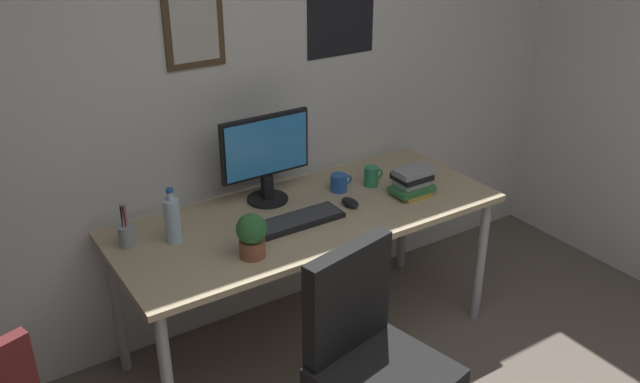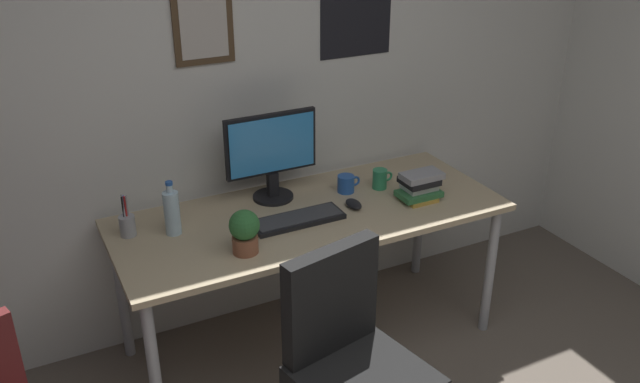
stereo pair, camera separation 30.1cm
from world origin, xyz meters
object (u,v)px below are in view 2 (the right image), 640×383
Objects in this scene: monitor at (271,153)px; keyboard at (298,219)px; potted_plant at (244,230)px; office_chair at (351,357)px; coffee_mug_near at (380,179)px; computer_mouse at (354,204)px; coffee_mug_far at (346,184)px; pen_cup at (127,224)px; water_bottle at (172,212)px; book_stack_left at (420,186)px.

monitor is 0.36m from keyboard.
office_chair is at bearing -69.87° from potted_plant.
potted_plant reaches higher than coffee_mug_near.
computer_mouse is 0.27m from coffee_mug_near.
coffee_mug_far is 0.62× the size of pen_cup.
monitor is 0.55m from potted_plant.
potted_plant reaches higher than coffee_mug_far.
coffee_mug_near is (1.07, -0.01, -0.06)m from water_bottle.
computer_mouse is 0.64m from potted_plant.
computer_mouse is 0.51× the size of book_stack_left.
coffee_mug_near is 0.18m from coffee_mug_far.
coffee_mug_near is (0.64, 0.85, 0.28)m from office_chair.
monitor is at bearing 165.32° from coffee_mug_near.
computer_mouse is at bearing 2.04° from keyboard.
potted_plant is (-0.31, -0.15, 0.09)m from keyboard.
monitor is 3.73× the size of coffee_mug_far.
book_stack_left reaches higher than coffee_mug_near.
water_bottle is at bearing -21.07° from pen_cup.
office_chair is 8.64× the size of computer_mouse.
coffee_mug_near is 0.56× the size of pen_cup.
water_bottle is at bearing 170.25° from book_stack_left.
keyboard is at bearing -16.99° from pen_cup.
office_chair is 1.15m from pen_cup.
computer_mouse is 0.55× the size of pen_cup.
water_bottle is at bearing -177.92° from coffee_mug_far.
keyboard is 0.64m from book_stack_left.
coffee_mug_far reaches higher than computer_mouse.
book_stack_left is (0.63, -0.05, 0.06)m from keyboard.
monitor reaches higher than book_stack_left.
monitor is at bearing 138.22° from computer_mouse.
office_chair is at bearing -119.76° from computer_mouse.
potted_plant is (-0.67, -0.33, 0.06)m from coffee_mug_far.
monitor is 1.82× the size of water_bottle.
coffee_mug_near reaches higher than coffee_mug_far.
coffee_mug_near reaches higher than keyboard.
office_chair reaches higher than coffee_mug_near.
monitor reaches higher than coffee_mug_far.
pen_cup is (-1.25, 0.08, 0.00)m from coffee_mug_near.
coffee_mug_far is at bearing 2.08° from water_bottle.
pen_cup reaches higher than potted_plant.
monitor is 2.36× the size of potted_plant.
monitor reaches higher than office_chair.
coffee_mug_near is at bearing 15.16° from keyboard.
book_stack_left is (0.28, -0.23, 0.03)m from coffee_mug_far.
office_chair is 3.76× the size of water_bottle.
office_chair is 2.21× the size of keyboard.
office_chair reaches higher than computer_mouse.
computer_mouse is at bearing -9.41° from water_bottle.
book_stack_left is at bearing -9.75° from water_bottle.
potted_plant is (-0.84, -0.29, 0.05)m from coffee_mug_near.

